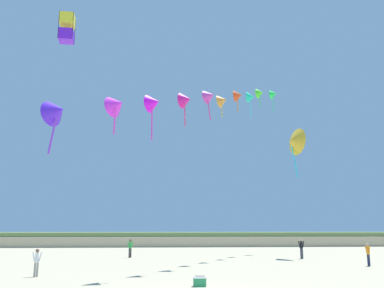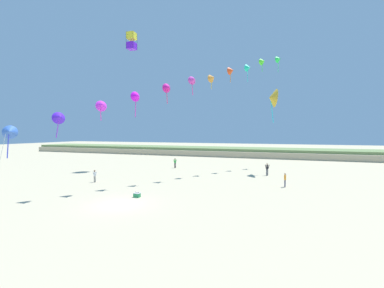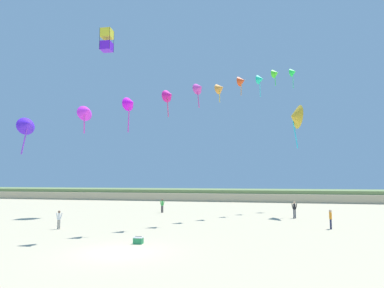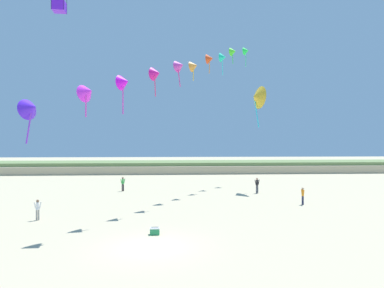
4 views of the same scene
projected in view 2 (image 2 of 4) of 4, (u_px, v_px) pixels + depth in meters
ground_plane at (120, 204)px, 21.23m from camera, size 240.00×240.00×0.00m
dune_ridge at (231, 152)px, 66.11m from camera, size 120.00×12.04×2.02m
person_near_left at (95, 175)px, 30.53m from camera, size 0.52×0.21×1.48m
person_near_right at (285, 179)px, 27.83m from camera, size 0.21×0.55×1.56m
person_mid_center at (267, 168)px, 35.34m from camera, size 0.60×0.25×1.72m
person_far_left at (175, 162)px, 42.90m from camera, size 0.54×0.33×1.63m
kite_banner_string at (192, 82)px, 32.18m from camera, size 21.09×34.27×19.03m
large_kite_low_lead at (272, 98)px, 36.56m from camera, size 1.84×2.86×4.91m
large_kite_mid_trail at (132, 41)px, 41.14m from camera, size 1.37×1.37×2.67m
beach_cooler at (137, 195)px, 23.52m from camera, size 0.58×0.41×0.46m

